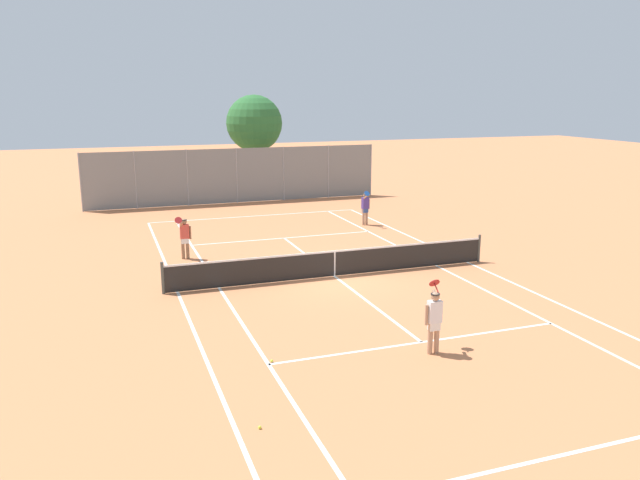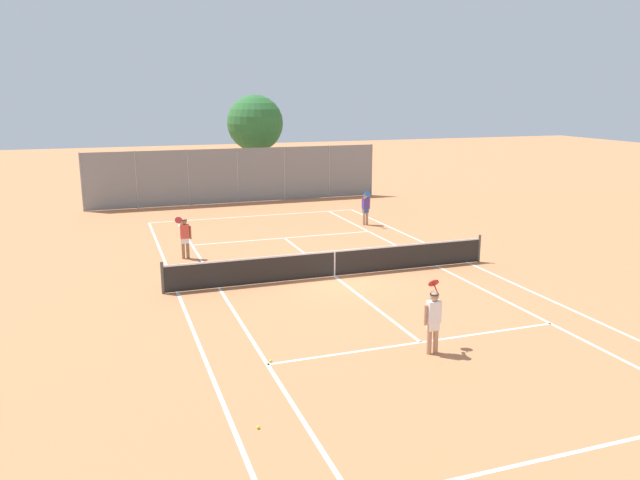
{
  "view_description": "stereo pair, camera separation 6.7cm",
  "coord_description": "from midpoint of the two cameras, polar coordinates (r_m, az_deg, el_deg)",
  "views": [
    {
      "loc": [
        -7.59,
        -19.89,
        6.35
      ],
      "look_at": [
        -0.02,
        1.5,
        1.0
      ],
      "focal_mm": 35.0,
      "sensor_mm": 36.0,
      "label": 1
    },
    {
      "loc": [
        -7.53,
        -19.92,
        6.35
      ],
      "look_at": [
        -0.02,
        1.5,
        1.0
      ],
      "focal_mm": 35.0,
      "sensor_mm": 36.0,
      "label": 2
    }
  ],
  "objects": [
    {
      "name": "court_line_markings",
      "position": [
        22.22,
        1.42,
        -3.34
      ],
      "size": [
        11.1,
        23.9,
        0.01
      ],
      "color": "silver",
      "rests_on": "ground"
    },
    {
      "name": "loose_tennis_ball_0",
      "position": [
        12.68,
        -5.53,
        -16.67
      ],
      "size": [
        0.07,
        0.07,
        0.07
      ],
      "primitive_type": "sphere",
      "color": "#D1DB33",
      "rests_on": "ground"
    },
    {
      "name": "back_fence",
      "position": [
        37.28,
        -7.5,
        5.86
      ],
      "size": [
        17.36,
        0.08,
        3.24
      ],
      "color": "gray",
      "rests_on": "ground"
    },
    {
      "name": "player_near_side",
      "position": [
        15.8,
        10.43,
        -7.04
      ],
      "size": [
        0.66,
        0.73,
        1.77
      ],
      "color": "tan",
      "rests_on": "ground"
    },
    {
      "name": "ground_plane",
      "position": [
        22.22,
        1.42,
        -3.34
      ],
      "size": [
        120.0,
        120.0,
        0.0
      ],
      "primitive_type": "plane",
      "color": "#CC7A4C"
    },
    {
      "name": "player_far_left",
      "position": [
        24.92,
        -12.19,
        0.39
      ],
      "size": [
        0.67,
        0.73,
        1.77
      ],
      "color": "#936B4C",
      "rests_on": "ground"
    },
    {
      "name": "loose_tennis_ball_1",
      "position": [
        15.42,
        -4.41,
        -10.96
      ],
      "size": [
        0.07,
        0.07,
        0.07
      ],
      "primitive_type": "sphere",
      "color": "#D1DB33",
      "rests_on": "ground"
    },
    {
      "name": "player_far_right",
      "position": [
        30.78,
        4.27,
        3.08
      ],
      "size": [
        0.58,
        0.81,
        1.77
      ],
      "color": "tan",
      "rests_on": "ground"
    },
    {
      "name": "tree_behind_left",
      "position": [
        40.51,
        -5.77,
        10.42
      ],
      "size": [
        3.56,
        3.56,
        6.29
      ],
      "color": "brown",
      "rests_on": "ground"
    },
    {
      "name": "loose_tennis_ball_2",
      "position": [
        26.32,
        7.27,
        -0.73
      ],
      "size": [
        0.07,
        0.07,
        0.07
      ],
      "primitive_type": "sphere",
      "color": "#D1DB33",
      "rests_on": "ground"
    },
    {
      "name": "tennis_net",
      "position": [
        22.08,
        1.43,
        -2.08
      ],
      "size": [
        12.0,
        0.1,
        1.07
      ],
      "color": "#474C47",
      "rests_on": "ground"
    }
  ]
}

